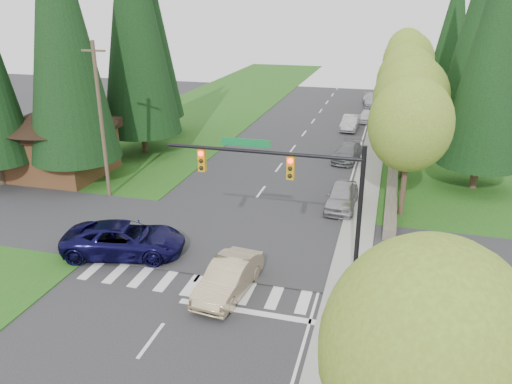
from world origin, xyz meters
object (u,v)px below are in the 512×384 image
at_px(sedan_champagne, 229,278).
at_px(suv_navy, 124,239).
at_px(parked_car_a, 342,196).
at_px(parked_car_c, 350,123).
at_px(parked_car_e, 372,100).
at_px(parked_car_b, 347,153).
at_px(parked_car_d, 367,116).

distance_m(sedan_champagne, suv_navy, 6.56).
distance_m(parked_car_a, parked_car_c, 20.55).
bearing_deg(parked_car_e, parked_car_c, -104.00).
bearing_deg(suv_navy, parked_car_b, -38.76).
distance_m(suv_navy, parked_car_a, 13.56).
xyz_separation_m(sedan_champagne, parked_car_a, (3.76, 11.14, 0.00)).
distance_m(sedan_champagne, parked_car_a, 11.76).
xyz_separation_m(suv_navy, parked_car_e, (10.01, 42.55, -0.14)).
bearing_deg(parked_car_b, parked_car_c, 101.83).
xyz_separation_m(sedan_champagne, parked_car_c, (2.36, 31.65, -0.05)).
distance_m(sedan_champagne, parked_car_e, 44.71).
height_order(parked_car_b, parked_car_d, parked_car_b).
xyz_separation_m(parked_car_a, parked_car_e, (0.00, 33.41, -0.05)).
distance_m(parked_car_a, parked_car_d, 24.56).
bearing_deg(sedan_champagne, parked_car_a, 77.54).
xyz_separation_m(parked_car_d, parked_car_e, (0.00, 8.85, 0.07)).
relative_size(suv_navy, parked_car_c, 1.41).
height_order(parked_car_c, parked_car_d, parked_car_c).
bearing_deg(parked_car_b, parked_car_a, -78.50).
xyz_separation_m(parked_car_b, parked_car_e, (0.66, 23.33, 0.06)).
xyz_separation_m(parked_car_a, parked_car_d, (0.00, 24.56, -0.12)).
height_order(parked_car_c, parked_car_e, parked_car_c).
xyz_separation_m(suv_navy, parked_car_b, (9.35, 19.23, -0.20)).
xyz_separation_m(parked_car_c, parked_car_e, (1.40, 12.91, -0.00)).
distance_m(parked_car_c, parked_car_e, 12.98).
height_order(sedan_champagne, parked_car_b, sedan_champagne).
height_order(parked_car_b, parked_car_e, parked_car_e).
bearing_deg(sedan_champagne, parked_car_b, 87.88).
relative_size(suv_navy, parked_car_b, 1.37).
relative_size(sedan_champagne, parked_car_a, 1.03).
bearing_deg(parked_car_e, sedan_champagne, -102.64).
bearing_deg(parked_car_d, suv_navy, -106.93).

